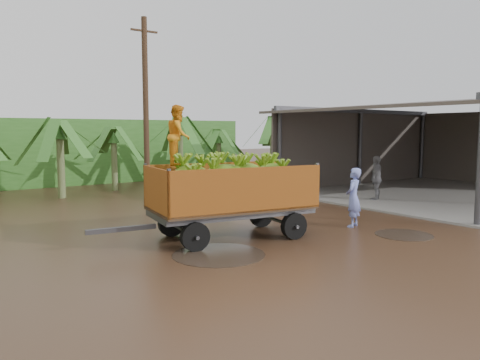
% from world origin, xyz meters
% --- Properties ---
extents(ground, '(100.00, 100.00, 0.00)m').
position_xyz_m(ground, '(0.00, 0.00, 0.00)').
color(ground, black).
rests_on(ground, ground).
extents(packing_shed, '(12.78, 10.80, 4.76)m').
position_xyz_m(packing_shed, '(11.77, 1.77, 2.50)').
color(packing_shed, gray).
rests_on(packing_shed, ground).
extents(hedge_north, '(22.00, 3.00, 3.60)m').
position_xyz_m(hedge_north, '(-2.00, 16.00, 1.80)').
color(hedge_north, '#2D661E').
rests_on(hedge_north, ground).
extents(banana_trailer, '(6.20, 2.79, 3.66)m').
position_xyz_m(banana_trailer, '(-1.75, -0.43, 1.34)').
color(banana_trailer, orange).
rests_on(banana_trailer, ground).
extents(man_blue, '(0.79, 0.67, 1.83)m').
position_xyz_m(man_blue, '(2.19, -1.42, 0.92)').
color(man_blue, '#7684D8').
rests_on(man_blue, ground).
extents(man_grey, '(1.23, 0.92, 1.94)m').
position_xyz_m(man_grey, '(7.08, 1.53, 0.97)').
color(man_grey, slate).
rests_on(man_grey, ground).
extents(utility_pole, '(1.20, 0.24, 7.72)m').
position_xyz_m(utility_pole, '(-0.46, 7.78, 3.92)').
color(utility_pole, '#47301E').
rests_on(utility_pole, ground).
extents(banana_plants, '(24.97, 20.41, 4.13)m').
position_xyz_m(banana_plants, '(-5.44, 6.71, 1.83)').
color(banana_plants, '#2D661E').
rests_on(banana_plants, ground).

